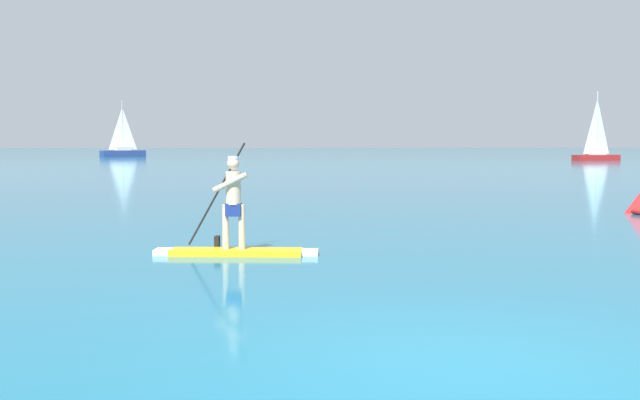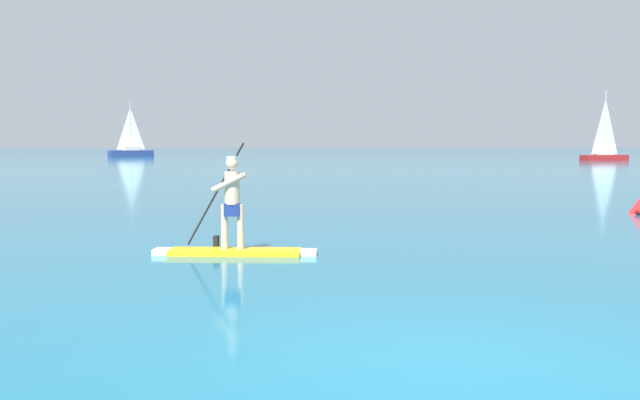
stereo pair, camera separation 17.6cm
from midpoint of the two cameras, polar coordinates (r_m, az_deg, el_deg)
name	(u,v)px [view 1 (the left image)]	position (r m, az deg, el deg)	size (l,w,h in m)	color
ground	(465,362)	(7.23, 9.71, -11.46)	(440.00, 440.00, 0.00)	#196B8C
paddleboarder_mid_center	(234,231)	(13.65, -6.58, -2.21)	(2.84, 0.93, 1.97)	yellow
sailboat_left_horizon	(123,150)	(99.84, -14.08, 3.55)	(5.31, 4.09, 6.92)	navy
sailboat_right_horizon	(596,151)	(83.00, 19.24, 3.34)	(5.00, 2.55, 6.86)	#A51E1E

